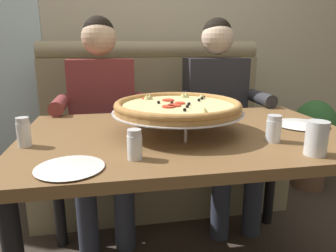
# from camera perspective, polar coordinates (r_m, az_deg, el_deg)

# --- Properties ---
(back_wall_with_window) EXTENTS (6.00, 0.12, 2.80)m
(back_wall_with_window) POSITION_cam_1_polar(r_m,az_deg,el_deg) (2.78, -4.11, 20.78)
(back_wall_with_window) COLOR beige
(back_wall_with_window) RESTS_ON ground_plane
(booth_bench) EXTENTS (1.67, 0.78, 1.13)m
(booth_bench) POSITION_cam_1_polar(r_m,az_deg,el_deg) (2.31, -2.03, -3.16)
(booth_bench) COLOR #998966
(booth_bench) RESTS_ON ground_plane
(dining_table) EXTENTS (1.40, 0.89, 0.74)m
(dining_table) POSITION_cam_1_polar(r_m,az_deg,el_deg) (1.37, 3.60, -4.43)
(dining_table) COLOR brown
(dining_table) RESTS_ON ground_plane
(diner_left) EXTENTS (0.54, 0.64, 1.27)m
(diner_left) POSITION_cam_1_polar(r_m,az_deg,el_deg) (1.95, -11.92, 2.65)
(diner_left) COLOR #2D3342
(diner_left) RESTS_ON ground_plane
(diner_right) EXTENTS (0.54, 0.64, 1.27)m
(diner_right) POSITION_cam_1_polar(r_m,az_deg,el_deg) (2.07, 9.37, 3.47)
(diner_right) COLOR #2D3342
(diner_right) RESTS_ON ground_plane
(pizza) EXTENTS (0.56, 0.56, 0.14)m
(pizza) POSITION_cam_1_polar(r_m,az_deg,el_deg) (1.32, 1.77, 3.52)
(pizza) COLOR silver
(pizza) RESTS_ON dining_table
(shaker_pepper_flakes) EXTENTS (0.05, 0.05, 0.10)m
(shaker_pepper_flakes) POSITION_cam_1_polar(r_m,az_deg,el_deg) (1.03, -6.12, -3.77)
(shaker_pepper_flakes) COLOR white
(shaker_pepper_flakes) RESTS_ON dining_table
(shaker_oregano) EXTENTS (0.06, 0.06, 0.10)m
(shaker_oregano) POSITION_cam_1_polar(r_m,az_deg,el_deg) (1.27, 18.78, -0.79)
(shaker_oregano) COLOR white
(shaker_oregano) RESTS_ON dining_table
(shaker_parmesan) EXTENTS (0.05, 0.05, 0.11)m
(shaker_parmesan) POSITION_cam_1_polar(r_m,az_deg,el_deg) (1.26, -24.90, -1.37)
(shaker_parmesan) COLOR white
(shaker_parmesan) RESTS_ON dining_table
(plate_near_left) EXTENTS (0.25, 0.25, 0.02)m
(plate_near_left) POSITION_cam_1_polar(r_m,az_deg,el_deg) (1.58, 23.22, 0.46)
(plate_near_left) COLOR white
(plate_near_left) RESTS_ON dining_table
(plate_near_right) EXTENTS (0.21, 0.21, 0.02)m
(plate_near_right) POSITION_cam_1_polar(r_m,az_deg,el_deg) (1.00, -17.60, -6.98)
(plate_near_right) COLOR white
(plate_near_right) RESTS_ON dining_table
(drinking_glass) EXTENTS (0.07, 0.07, 0.12)m
(drinking_glass) POSITION_cam_1_polar(r_m,az_deg,el_deg) (1.17, 25.54, -2.33)
(drinking_glass) COLOR silver
(drinking_glass) RESTS_ON dining_table
(potted_plant) EXTENTS (0.36, 0.36, 0.70)m
(potted_plant) POSITION_cam_1_polar(r_m,az_deg,el_deg) (2.65, 24.97, -2.40)
(potted_plant) COLOR brown
(potted_plant) RESTS_ON ground_plane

